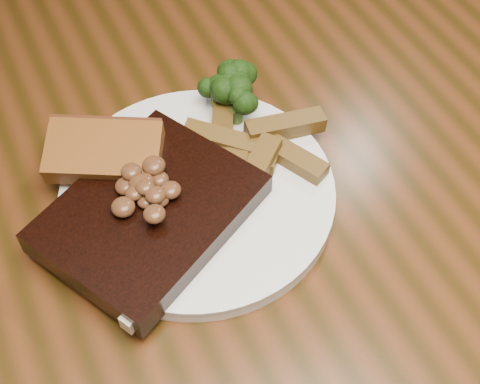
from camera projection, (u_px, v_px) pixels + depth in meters
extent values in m
cube|color=#4E260F|center=(226.00, 210.00, 0.66)|extent=(1.60, 0.90, 0.04)
cylinder|color=black|center=(472.00, 54.00, 1.35)|extent=(0.07, 0.07, 0.71)
cube|color=black|center=(127.00, 16.00, 1.31)|extent=(0.50, 0.50, 0.04)
cylinder|color=black|center=(199.00, 36.00, 1.61)|extent=(0.04, 0.04, 0.41)
cylinder|color=black|center=(59.00, 59.00, 1.56)|extent=(0.04, 0.04, 0.41)
cylinder|color=black|center=(231.00, 139.00, 1.42)|extent=(0.04, 0.04, 0.41)
cylinder|color=black|center=(71.00, 168.00, 1.37)|extent=(0.04, 0.04, 0.41)
cylinder|color=white|center=(198.00, 195.00, 0.64)|extent=(0.30, 0.30, 0.01)
cube|color=black|center=(150.00, 213.00, 0.61)|extent=(0.23, 0.21, 0.03)
cube|color=beige|center=(178.00, 272.00, 0.58)|extent=(0.12, 0.07, 0.02)
cube|color=brown|center=(108.00, 165.00, 0.64)|extent=(0.12, 0.10, 0.02)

